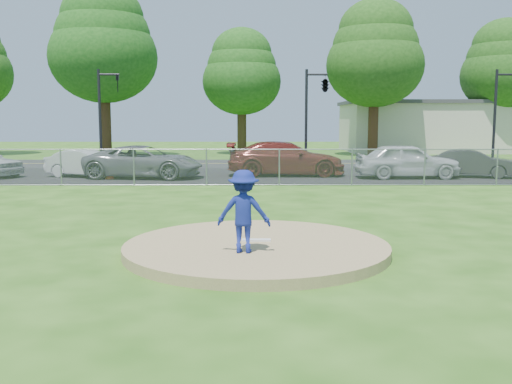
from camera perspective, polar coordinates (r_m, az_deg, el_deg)
ground at (r=21.59m, az=-0.08°, el=0.04°), size 120.00×120.00×0.00m
pitchers_mound at (r=11.71m, az=0.04°, el=-5.61°), size 5.40×5.40×0.20m
pitching_rubber at (r=11.88m, az=0.03°, el=-4.83°), size 0.60×0.15×0.04m
chain_link_fence at (r=23.50m, az=-0.10°, el=2.46°), size 40.00×0.06×1.50m
parking_lot at (r=28.05m, az=-0.12°, el=1.71°), size 50.00×8.00×0.01m
street at (r=35.52m, az=-0.14°, el=2.87°), size 60.00×7.00×0.01m
commercial_building at (r=51.96m, az=17.88°, el=6.28°), size 16.40×9.40×4.30m
tree_left at (r=44.15m, az=-15.05°, el=14.19°), size 7.84×7.84×12.53m
tree_center at (r=45.58m, az=-1.45°, el=11.96°), size 6.16×6.16×9.84m
tree_right at (r=44.62m, az=11.81°, el=13.44°), size 7.28×7.28×11.63m
tree_far_right at (r=50.75m, az=23.56°, el=11.56°), size 6.72×6.72×10.74m
traffic_signal_left at (r=34.54m, az=-14.98°, el=8.08°), size 1.28×0.20×5.60m
traffic_signal_center at (r=33.71m, az=6.74°, el=10.42°), size 1.42×2.48×5.60m
traffic_signal_right at (r=36.35m, az=23.15°, el=7.69°), size 1.28×0.20×5.60m
pitcher at (r=10.76m, az=-1.24°, el=-1.95°), size 1.07×0.68×1.57m
traffic_cone at (r=26.98m, az=-14.42°, el=2.06°), size 0.38×0.38×0.74m
parked_car_white at (r=28.16m, az=-16.52°, el=2.77°), size 4.17×2.51×1.30m
parked_car_gray at (r=27.10m, az=-11.14°, el=2.99°), size 5.73×3.23×1.51m
parked_car_darkred at (r=27.74m, az=2.99°, el=3.36°), size 5.71×2.37×1.65m
parked_car_pearl at (r=27.45m, az=14.86°, el=3.05°), size 4.79×2.00×1.62m
parked_car_charcoal at (r=28.86m, az=20.75°, el=2.71°), size 4.21×2.59×1.31m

